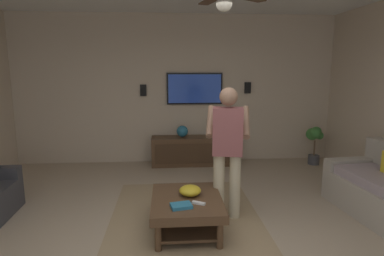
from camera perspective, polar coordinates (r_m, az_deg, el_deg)
name	(u,v)px	position (r m, az deg, el deg)	size (l,w,h in m)	color
ground_plane	(187,250)	(3.61, -0.86, -20.62)	(8.03, 8.03, 0.00)	tan
wall_back_tv	(176,90)	(6.50, -2.76, 6.74)	(0.10, 6.45, 2.89)	#C6B299
area_rug	(186,222)	(4.15, -1.09, -16.11)	(2.70, 1.86, 0.01)	#9E8460
coffee_table	(187,206)	(3.85, -0.93, -13.58)	(1.00, 0.80, 0.40)	#513823
media_console	(196,151)	(6.37, 0.63, -4.00)	(0.45, 1.70, 0.55)	#513823
tv	(195,89)	(6.42, 0.46, 6.92)	(0.05, 1.09, 0.61)	black
person_standing	(228,145)	(4.01, 6.25, -3.03)	(0.60, 0.61, 1.64)	#C6B793
potted_plant_short	(315,139)	(6.78, 20.68, -1.75)	(0.36, 0.33, 0.75)	#4C4C51
bowl	(190,190)	(3.86, -0.33, -10.89)	(0.26, 0.26, 0.11)	gold
remote_white	(199,203)	(3.64, 1.18, -13.01)	(0.15, 0.04, 0.02)	white
book	(181,206)	(3.56, -1.90, -13.46)	(0.22, 0.16, 0.04)	teal
vase_round	(182,131)	(6.31, -1.71, -0.56)	(0.22, 0.22, 0.22)	teal
wall_speaker_left	(248,88)	(6.61, 9.73, 6.96)	(0.06, 0.12, 0.22)	black
wall_speaker_right	(143,90)	(6.43, -8.54, 6.57)	(0.06, 0.12, 0.22)	black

